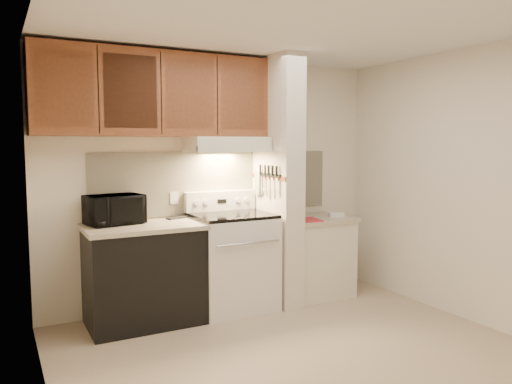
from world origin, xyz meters
TOP-DOWN VIEW (x-y plane):
  - floor at (0.00, 0.00)m, footprint 3.60×3.60m
  - ceiling at (0.00, 0.00)m, footprint 3.60×3.60m
  - wall_back at (0.00, 1.50)m, footprint 3.60×2.50m
  - wall_left at (-1.80, 0.00)m, footprint 0.02×3.00m
  - wall_right at (1.80, 0.00)m, footprint 0.02×3.00m
  - backsplash at (0.00, 1.49)m, footprint 2.60×0.02m
  - range_body at (0.00, 1.16)m, footprint 0.76×0.65m
  - oven_window at (0.00, 0.84)m, footprint 0.50×0.01m
  - oven_handle at (0.00, 0.80)m, footprint 0.65×0.02m
  - cooktop at (0.00, 1.16)m, footprint 0.74×0.64m
  - range_backguard at (0.00, 1.44)m, footprint 0.76×0.08m
  - range_display at (0.00, 1.40)m, footprint 0.10×0.01m
  - range_knob_left_outer at (-0.28, 1.40)m, footprint 0.05×0.02m
  - range_knob_left_inner at (-0.18, 1.40)m, footprint 0.05×0.02m
  - range_knob_right_inner at (0.18, 1.40)m, footprint 0.05×0.02m
  - range_knob_right_outer at (0.28, 1.40)m, footprint 0.05×0.02m
  - dishwasher_front at (-0.88, 1.17)m, footprint 1.00×0.63m
  - left_countertop at (-0.88, 1.17)m, footprint 1.04×0.67m
  - spoon_rest at (-0.48, 1.36)m, footprint 0.25×0.14m
  - teal_jar at (-1.23, 1.39)m, footprint 0.11×0.11m
  - outlet at (-0.48, 1.48)m, footprint 0.08×0.01m
  - microwave at (-1.10, 1.31)m, footprint 0.54×0.42m
  - partition_pillar at (0.51, 1.15)m, footprint 0.22×0.70m
  - pillar_trim at (0.39, 1.15)m, footprint 0.01×0.70m
  - knife_strip at (0.39, 1.10)m, footprint 0.02×0.42m
  - knife_blade_a at (0.38, 0.93)m, footprint 0.01×0.03m
  - knife_handle_a at (0.38, 0.94)m, footprint 0.02×0.02m
  - knife_blade_b at (0.38, 1.03)m, footprint 0.01×0.04m
  - knife_handle_b at (0.38, 1.02)m, footprint 0.02×0.02m
  - knife_blade_c at (0.38, 1.11)m, footprint 0.01×0.04m
  - knife_handle_c at (0.38, 1.09)m, footprint 0.02×0.02m
  - knife_blade_d at (0.38, 1.19)m, footprint 0.01×0.04m
  - knife_handle_d at (0.38, 1.17)m, footprint 0.02×0.02m
  - knife_blade_e at (0.38, 1.25)m, footprint 0.01×0.04m
  - knife_handle_e at (0.38, 1.27)m, footprint 0.02×0.02m
  - oven_mitt at (0.38, 1.32)m, footprint 0.03×0.10m
  - right_cab_base at (0.97, 1.15)m, footprint 0.70×0.60m
  - right_countertop at (0.97, 1.15)m, footprint 0.74×0.64m
  - red_folder at (0.79, 1.00)m, footprint 0.27×0.34m
  - white_box at (1.19, 1.06)m, footprint 0.19×0.16m
  - range_hood at (0.00, 1.28)m, footprint 0.78×0.44m
  - hood_lip at (0.00, 1.07)m, footprint 0.78×0.04m
  - upper_cabinets at (-0.69, 1.32)m, footprint 2.18×0.33m
  - cab_door_a at (-1.51, 1.17)m, footprint 0.46×0.01m
  - cab_gap_a at (-1.23, 1.16)m, footprint 0.01×0.01m
  - cab_door_b at (-0.96, 1.17)m, footprint 0.46×0.01m
  - cab_gap_b at (-0.69, 1.16)m, footprint 0.01×0.01m
  - cab_door_c at (-0.42, 1.17)m, footprint 0.46×0.01m
  - cab_gap_c at (-0.14, 1.16)m, footprint 0.01×0.01m
  - cab_door_d at (0.13, 1.17)m, footprint 0.46×0.01m

SIDE VIEW (x-z plane):
  - floor at x=0.00m, z-range 0.00..0.00m
  - right_cab_base at x=0.97m, z-range 0.00..0.81m
  - dishwasher_front at x=-0.88m, z-range 0.00..0.87m
  - range_body at x=0.00m, z-range 0.00..0.92m
  - oven_window at x=0.00m, z-range 0.35..0.65m
  - oven_handle at x=0.00m, z-range 0.71..0.73m
  - right_countertop at x=0.97m, z-range 0.81..0.85m
  - red_folder at x=0.79m, z-range 0.85..0.86m
  - white_box at x=1.19m, z-range 0.85..0.89m
  - left_countertop at x=-0.88m, z-range 0.87..0.91m
  - spoon_rest at x=-0.48m, z-range 0.91..0.93m
  - cooktop at x=0.00m, z-range 0.92..0.95m
  - teal_jar at x=-1.23m, z-range 0.91..1.00m
  - microwave at x=-1.10m, z-range 0.91..1.18m
  - range_backguard at x=0.00m, z-range 0.95..1.15m
  - range_display at x=0.00m, z-range 1.03..1.07m
  - range_knob_left_outer at x=-0.28m, z-range 1.03..1.07m
  - range_knob_left_inner at x=-0.18m, z-range 1.03..1.07m
  - range_knob_right_inner at x=0.18m, z-range 1.03..1.07m
  - range_knob_right_outer at x=0.28m, z-range 1.03..1.07m
  - outlet at x=-0.48m, z-range 1.04..1.16m
  - knife_blade_c at x=0.38m, z-range 1.10..1.30m
  - knife_blade_b at x=0.38m, z-range 1.12..1.30m
  - knife_blade_e at x=0.38m, z-range 1.12..1.30m
  - knife_blade_a at x=0.38m, z-range 1.14..1.30m
  - knife_blade_d at x=0.38m, z-range 1.14..1.30m
  - oven_mitt at x=0.38m, z-range 1.11..1.35m
  - backsplash at x=0.00m, z-range 0.92..1.55m
  - wall_back at x=0.00m, z-range 1.24..1.26m
  - wall_left at x=-1.80m, z-range 0.00..2.50m
  - wall_right at x=1.80m, z-range 0.00..2.50m
  - partition_pillar at x=0.51m, z-range 0.00..2.50m
  - pillar_trim at x=0.39m, z-range 1.28..1.32m
  - knife_strip at x=0.39m, z-range 1.30..1.34m
  - knife_handle_a at x=0.38m, z-range 1.32..1.42m
  - knife_handle_b at x=0.38m, z-range 1.32..1.42m
  - knife_handle_c at x=0.38m, z-range 1.32..1.42m
  - knife_handle_d at x=0.38m, z-range 1.32..1.42m
  - knife_handle_e at x=0.38m, z-range 1.32..1.42m
  - hood_lip at x=0.00m, z-range 1.55..1.61m
  - range_hood at x=0.00m, z-range 1.55..1.70m
  - upper_cabinets at x=-0.69m, z-range 1.70..2.47m
  - cab_door_a at x=-1.51m, z-range 1.77..2.40m
  - cab_gap_a at x=-1.23m, z-range 1.72..2.45m
  - cab_door_b at x=-0.96m, z-range 1.77..2.40m
  - cab_gap_b at x=-0.69m, z-range 1.72..2.45m
  - cab_door_c at x=-0.42m, z-range 1.77..2.40m
  - cab_gap_c at x=-0.14m, z-range 1.72..2.45m
  - cab_door_d at x=0.13m, z-range 1.77..2.40m
  - ceiling at x=0.00m, z-range 2.50..2.50m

